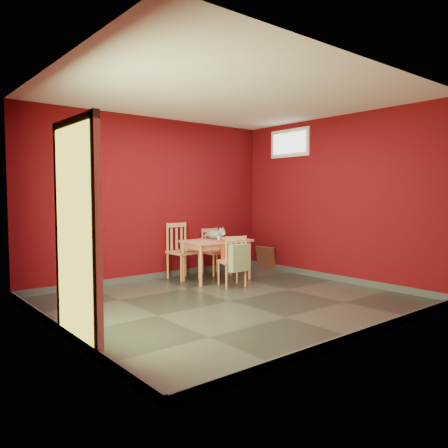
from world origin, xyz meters
TOP-DOWN VIEW (x-y plane):
  - ground at (0.00, 0.00)m, footprint 4.50×4.50m
  - room_shell at (0.00, 0.00)m, footprint 4.50×4.50m
  - doorway at (-2.23, -0.40)m, footprint 0.06×1.01m
  - window at (2.23, 1.00)m, footprint 0.05×0.90m
  - outlet_plate at (1.60, 1.99)m, footprint 0.08×0.02m
  - dining_table at (0.74, 1.24)m, footprint 1.12×0.69m
  - table_runner at (0.74, 1.13)m, footprint 0.33×0.63m
  - chair_far_left at (0.39, 1.75)m, footprint 0.47×0.47m
  - chair_far_right at (1.08, 1.75)m, footprint 0.38×0.38m
  - chair_near at (0.64, 0.71)m, footprint 0.46×0.46m
  - tote_bag at (0.60, 0.51)m, footprint 0.34×0.20m
  - cat at (0.77, 1.33)m, footprint 0.28×0.46m
  - picture_frame at (2.19, 1.54)m, footprint 0.19×0.44m

SIDE VIEW (x-z plane):
  - ground at x=0.00m, z-range 0.00..0.00m
  - room_shell at x=0.00m, z-range -2.20..2.30m
  - picture_frame at x=2.19m, z-range 0.00..0.43m
  - outlet_plate at x=1.60m, z-range 0.24..0.36m
  - chair_near at x=0.64m, z-range 0.01..0.80m
  - chair_far_right at x=1.08m, z-range 0.01..0.82m
  - tote_bag at x=0.60m, z-range 0.23..0.71m
  - chair_far_left at x=0.39m, z-range 0.01..0.96m
  - dining_table at x=0.74m, z-range 0.25..0.93m
  - table_runner at x=0.74m, z-range 0.47..0.79m
  - cat at x=0.77m, z-range 0.68..0.90m
  - doorway at x=-2.23m, z-range 0.06..2.19m
  - window at x=2.23m, z-range 2.10..2.60m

